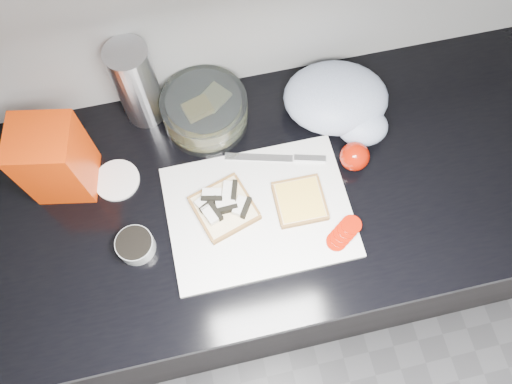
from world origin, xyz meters
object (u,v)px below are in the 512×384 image
glass_bowl (205,111)px  bread_bag (55,160)px  steel_canister (137,85)px  cutting_board (259,212)px

glass_bowl → bread_bag: bread_bag is taller
bread_bag → steel_canister: steel_canister is taller
cutting_board → steel_canister: 0.39m
bread_bag → steel_canister: bearing=46.4°
cutting_board → glass_bowl: glass_bowl is taller
cutting_board → bread_bag: bread_bag is taller
bread_bag → glass_bowl: bearing=25.0°
glass_bowl → bread_bag: size_ratio=0.99×
cutting_board → glass_bowl: 0.27m
cutting_board → steel_canister: (-0.21, 0.32, 0.11)m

